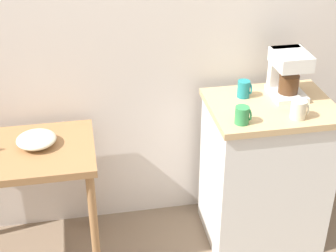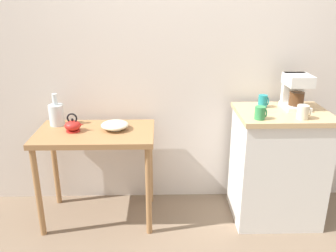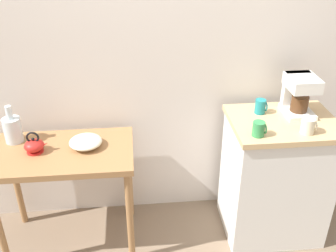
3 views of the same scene
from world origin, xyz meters
The scene contains 8 objects.
ground_plane centered at (0.00, 0.00, 0.00)m, with size 8.00×8.00×0.00m, color #7A6651.
wooden_table centered at (-0.71, 0.00, 0.64)m, with size 0.88×0.52×0.75m.
kitchen_counter centered at (0.70, -0.02, 0.45)m, with size 0.68×0.53×0.90m.
bowl_stoneware centered at (-0.56, 0.03, 0.78)m, with size 0.21×0.21×0.07m.
coffee_maker centered at (0.81, 0.08, 1.04)m, with size 0.18×0.22×0.26m.
mug_dark_teal centered at (0.57, 0.10, 0.95)m, with size 0.08×0.07×0.10m.
mug_small_cream centered at (0.77, -0.19, 0.95)m, with size 0.09×0.08×0.10m.
mug_tall_green centered at (0.47, -0.19, 0.94)m, with size 0.08×0.07×0.09m.
Camera 1 is at (-0.30, -2.33, 2.17)m, focal length 54.78 mm.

